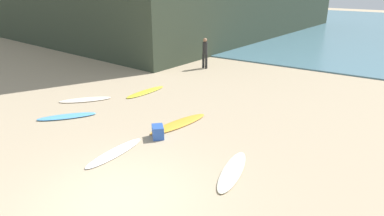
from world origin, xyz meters
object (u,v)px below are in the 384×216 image
Objects in this scene: beachgoer_near at (205,52)px; beach_cooler at (158,132)px; surfboard_3 at (85,100)px; surfboard_1 at (67,116)px; surfboard_5 at (146,92)px; surfboard_0 at (232,171)px; surfboard_2 at (115,153)px; surfboard_4 at (179,124)px.

beach_cooler is (3.44, -8.72, -0.77)m from beachgoer_near.
beach_cooler reaches higher than surfboard_3.
surfboard_1 is 0.94× the size of surfboard_5.
surfboard_0 reaches higher than surfboard_2.
surfboard_5 is at bearing -87.22° from beachgoer_near.
surfboard_2 is 1.28× the size of beachgoer_near.
surfboard_3 is (-7.92, 1.74, -0.01)m from surfboard_0.
beachgoer_near is at bearing 126.48° from surfboard_4.
surfboard_2 is 0.87× the size of surfboard_4.
beachgoer_near reaches higher than surfboard_1.
beachgoer_near reaches higher than beach_cooler.
surfboard_4 is (-3.06, 1.82, -0.00)m from surfboard_0.
beach_cooler is (0.04, -1.24, 0.17)m from surfboard_4.
beachgoer_near is (-3.40, 7.48, 0.94)m from surfboard_4.
surfboard_0 is 4.61× the size of beach_cooler.
surfboard_4 reaches higher than surfboard_5.
surfboard_0 is 3.56m from surfboard_4.
surfboard_1 is 4.01m from beach_cooler.
surfboard_1 is at bearing 167.59° from surfboard_0.
beach_cooler reaches higher than surfboard_4.
surfboard_3 is 2.68m from surfboard_5.
surfboard_0 is 7.55m from surfboard_5.
surfboard_0 reaches higher than surfboard_5.
surfboard_1 reaches higher than surfboard_4.
surfboard_5 is at bearing -59.17° from surfboard_1.
beachgoer_near is (0.53, 9.24, 0.94)m from surfboard_1.
beachgoer_near is at bearing 120.91° from surfboard_3.
beachgoer_near is at bearing -83.64° from surfboard_5.
surfboard_1 reaches higher than surfboard_3.
surfboard_4 is 4.00m from surfboard_5.
surfboard_1 is 3.94m from surfboard_5.
surfboard_2 is (-3.44, -0.98, -0.01)m from surfboard_0.
surfboard_3 is (-4.48, 2.72, 0.00)m from surfboard_2.
beach_cooler is at bearing -133.59° from surfboard_1.
surfboard_2 is at bearing -157.39° from surfboard_1.
beachgoer_near is (-0.03, 5.34, 0.95)m from surfboard_5.
surfboard_4 is (4.86, 0.08, 0.00)m from surfboard_3.
surfboard_0 is at bearing 29.44° from surfboard_3.
surfboard_4 reaches higher than surfboard_3.
surfboard_5 is at bearing 98.05° from surfboard_3.
surfboard_5 is at bearing 135.21° from beach_cooler.
beach_cooler reaches higher than surfboard_0.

